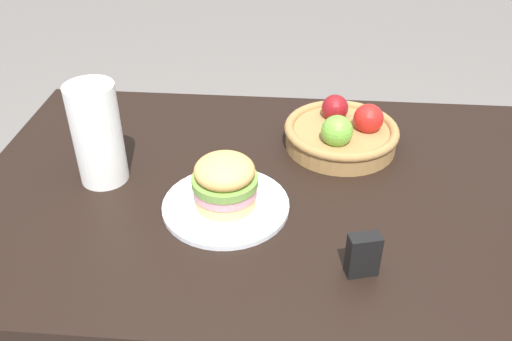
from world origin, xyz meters
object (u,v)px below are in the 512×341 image
at_px(sandwich, 225,182).
at_px(fruit_basket, 342,132).
at_px(napkin_holder, 363,255).
at_px(plate, 226,205).
at_px(paper_towel_roll, 97,135).

distance_m(sandwich, fruit_basket, 0.38).
bearing_deg(napkin_holder, plate, 133.28).
height_order(plate, napkin_holder, napkin_holder).
bearing_deg(fruit_basket, napkin_holder, -87.82).
relative_size(sandwich, fruit_basket, 0.49).
xyz_separation_m(sandwich, napkin_holder, (0.28, -0.17, -0.03)).
bearing_deg(sandwich, paper_towel_roll, 163.70).
xyz_separation_m(plate, fruit_basket, (0.26, 0.28, 0.04)).
distance_m(fruit_basket, paper_towel_roll, 0.60).
bearing_deg(sandwich, plate, 0.00).
distance_m(paper_towel_roll, napkin_holder, 0.64).
xyz_separation_m(sandwich, fruit_basket, (0.26, 0.28, -0.03)).
xyz_separation_m(fruit_basket, napkin_holder, (0.02, -0.45, 0.00)).
bearing_deg(napkin_holder, paper_towel_roll, 140.83).
bearing_deg(paper_towel_roll, fruit_basket, 18.76).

